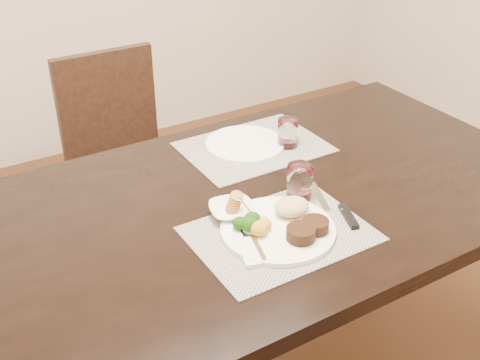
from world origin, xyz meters
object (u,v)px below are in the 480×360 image
dinner_plate (283,225)px  far_plate (245,144)px  chair_far (121,150)px  wine_glass_near (299,183)px  cracker_bowl (232,210)px  steak_knife (341,211)px

dinner_plate → far_plate: 0.50m
chair_far → wine_glass_near: bearing=-79.8°
dinner_plate → wine_glass_near: bearing=52.6°
far_plate → chair_far: bearing=108.4°
wine_glass_near → cracker_bowl: bearing=175.2°
chair_far → dinner_plate: chair_far is taller
cracker_bowl → wine_glass_near: bearing=-4.8°
dinner_plate → steak_knife: 0.19m
steak_knife → dinner_plate: bearing=-163.7°
cracker_bowl → wine_glass_near: size_ratio=1.49×
dinner_plate → steak_knife: bearing=7.7°
dinner_plate → chair_far: bearing=104.3°
chair_far → far_plate: chair_far is taller
dinner_plate → wine_glass_near: size_ratio=2.98×
steak_knife → wine_glass_near: 0.15m
chair_far → far_plate: 0.73m
chair_far → far_plate: bearing=-71.6°
cracker_bowl → far_plate: bearing=53.4°
dinner_plate → cracker_bowl: same height
chair_far → dinner_plate: 1.15m
dinner_plate → far_plate: bearing=82.1°
wine_glass_near → far_plate: 0.36m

